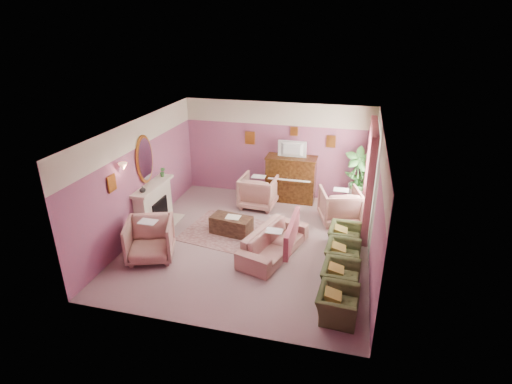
% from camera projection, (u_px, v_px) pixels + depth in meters
% --- Properties ---
extents(floor, '(5.50, 6.00, 0.01)m').
position_uv_depth(floor, '(251.00, 242.00, 9.56)').
color(floor, gray).
rests_on(floor, ground).
extents(ceiling, '(5.50, 6.00, 0.01)m').
position_uv_depth(ceiling, '(250.00, 127.00, 8.46)').
color(ceiling, beige).
rests_on(ceiling, wall_back).
extents(wall_back, '(5.50, 0.02, 2.80)m').
position_uv_depth(wall_back, '(277.00, 150.00, 11.68)').
color(wall_back, '#794B6F').
rests_on(wall_back, floor).
extents(wall_front, '(5.50, 0.02, 2.80)m').
position_uv_depth(wall_front, '(201.00, 259.00, 6.34)').
color(wall_front, '#794B6F').
rests_on(wall_front, floor).
extents(wall_left, '(0.02, 6.00, 2.80)m').
position_uv_depth(wall_left, '(140.00, 177.00, 9.64)').
color(wall_left, '#794B6F').
rests_on(wall_left, floor).
extents(wall_right, '(0.02, 6.00, 2.80)m').
position_uv_depth(wall_right, '(376.00, 201.00, 8.39)').
color(wall_right, '#794B6F').
rests_on(wall_right, floor).
extents(picture_rail_band, '(5.50, 0.01, 0.65)m').
position_uv_depth(picture_rail_band, '(277.00, 114.00, 11.25)').
color(picture_rail_band, beige).
rests_on(picture_rail_band, wall_back).
extents(stripe_panel, '(0.01, 3.00, 2.15)m').
position_uv_depth(stripe_panel, '(373.00, 191.00, 9.68)').
color(stripe_panel, '#A2B09D').
rests_on(stripe_panel, wall_right).
extents(fireplace_surround, '(0.30, 1.40, 1.10)m').
position_uv_depth(fireplace_surround, '(154.00, 206.00, 10.11)').
color(fireplace_surround, beige).
rests_on(fireplace_surround, floor).
extents(fireplace_inset, '(0.18, 0.72, 0.68)m').
position_uv_depth(fireplace_inset, '(158.00, 212.00, 10.15)').
color(fireplace_inset, black).
rests_on(fireplace_inset, floor).
extents(fire_ember, '(0.06, 0.54, 0.10)m').
position_uv_depth(fire_ember, '(160.00, 219.00, 10.21)').
color(fire_ember, red).
rests_on(fire_ember, floor).
extents(mantel_shelf, '(0.40, 1.55, 0.07)m').
position_uv_depth(mantel_shelf, '(153.00, 186.00, 9.88)').
color(mantel_shelf, beige).
rests_on(mantel_shelf, fireplace_surround).
extents(hearth, '(0.55, 1.50, 0.02)m').
position_uv_depth(hearth, '(163.00, 226.00, 10.28)').
color(hearth, beige).
rests_on(hearth, floor).
extents(mirror_frame, '(0.04, 0.72, 1.20)m').
position_uv_depth(mirror_frame, '(145.00, 159.00, 9.64)').
color(mirror_frame, '#BF7728').
rests_on(mirror_frame, wall_left).
extents(mirror_glass, '(0.01, 0.60, 1.06)m').
position_uv_depth(mirror_glass, '(146.00, 159.00, 9.64)').
color(mirror_glass, silver).
rests_on(mirror_glass, wall_left).
extents(sconce_shade, '(0.20, 0.20, 0.16)m').
position_uv_depth(sconce_shade, '(123.00, 167.00, 8.62)').
color(sconce_shade, '#FFA982').
rests_on(sconce_shade, wall_left).
extents(piano, '(1.40, 0.60, 1.30)m').
position_uv_depth(piano, '(291.00, 179.00, 11.58)').
color(piano, '#391E0B').
rests_on(piano, floor).
extents(piano_keyshelf, '(1.30, 0.12, 0.06)m').
position_uv_depth(piano_keyshelf, '(289.00, 181.00, 11.24)').
color(piano_keyshelf, '#391E0B').
rests_on(piano_keyshelf, piano).
extents(piano_keys, '(1.20, 0.08, 0.02)m').
position_uv_depth(piano_keys, '(289.00, 180.00, 11.23)').
color(piano_keys, white).
rests_on(piano_keys, piano).
extents(piano_top, '(1.45, 0.65, 0.04)m').
position_uv_depth(piano_top, '(292.00, 158.00, 11.32)').
color(piano_top, '#391E0B').
rests_on(piano_top, piano).
extents(television, '(0.80, 0.12, 0.48)m').
position_uv_depth(television, '(292.00, 148.00, 11.16)').
color(television, black).
rests_on(television, piano).
extents(print_back_left, '(0.30, 0.03, 0.38)m').
position_uv_depth(print_back_left, '(250.00, 138.00, 11.70)').
color(print_back_left, '#BF7728').
rests_on(print_back_left, wall_back).
extents(print_back_right, '(0.26, 0.03, 0.34)m').
position_uv_depth(print_back_right, '(331.00, 141.00, 11.15)').
color(print_back_right, '#BF7728').
rests_on(print_back_right, wall_back).
extents(print_back_mid, '(0.22, 0.03, 0.26)m').
position_uv_depth(print_back_mid, '(294.00, 131.00, 11.30)').
color(print_back_mid, '#BF7728').
rests_on(print_back_mid, wall_back).
extents(print_left_wall, '(0.03, 0.28, 0.36)m').
position_uv_depth(print_left_wall, '(112.00, 183.00, 8.43)').
color(print_left_wall, '#BF7728').
rests_on(print_left_wall, wall_left).
extents(window_blind, '(0.03, 1.40, 1.80)m').
position_uv_depth(window_blind, '(374.00, 164.00, 9.66)').
color(window_blind, beige).
rests_on(window_blind, wall_right).
extents(curtain_left, '(0.16, 0.34, 2.60)m').
position_uv_depth(curtain_left, '(369.00, 193.00, 9.02)').
color(curtain_left, '#9A4250').
rests_on(curtain_left, floor).
extents(curtain_right, '(0.16, 0.34, 2.60)m').
position_uv_depth(curtain_right, '(369.00, 167.00, 10.66)').
color(curtain_right, '#9A4250').
rests_on(curtain_right, floor).
extents(pelmet, '(0.16, 2.20, 0.16)m').
position_uv_depth(pelmet, '(375.00, 129.00, 9.34)').
color(pelmet, '#9A4250').
rests_on(pelmet, wall_right).
extents(mantel_plant, '(0.16, 0.16, 0.28)m').
position_uv_depth(mantel_plant, '(163.00, 172.00, 10.30)').
color(mantel_plant, '#397F35').
rests_on(mantel_plant, mantel_shelf).
extents(mantel_vase, '(0.16, 0.16, 0.16)m').
position_uv_depth(mantel_vase, '(142.00, 189.00, 9.39)').
color(mantel_vase, beige).
rests_on(mantel_vase, mantel_shelf).
extents(area_rug, '(2.75, 2.17, 0.01)m').
position_uv_depth(area_rug, '(236.00, 233.00, 9.96)').
color(area_rug, '#8C615E').
rests_on(area_rug, floor).
extents(coffee_table, '(1.07, 0.65, 0.45)m').
position_uv_depth(coffee_table, '(231.00, 225.00, 9.88)').
color(coffee_table, '#382417').
rests_on(coffee_table, floor).
extents(table_paper, '(0.35, 0.28, 0.01)m').
position_uv_depth(table_paper, '(233.00, 217.00, 9.78)').
color(table_paper, silver).
rests_on(table_paper, coffee_table).
extents(sofa, '(0.68, 2.05, 0.83)m').
position_uv_depth(sofa, '(274.00, 238.00, 8.93)').
color(sofa, tan).
rests_on(sofa, floor).
extents(sofa_throw, '(0.10, 1.55, 0.57)m').
position_uv_depth(sofa_throw, '(292.00, 232.00, 8.77)').
color(sofa_throw, '#9A4250').
rests_on(sofa_throw, sofa).
extents(floral_armchair_left, '(0.97, 0.97, 1.01)m').
position_uv_depth(floral_armchair_left, '(259.00, 190.00, 11.23)').
color(floral_armchair_left, tan).
rests_on(floral_armchair_left, floor).
extents(floral_armchair_right, '(0.97, 0.97, 1.01)m').
position_uv_depth(floral_armchair_right, '(340.00, 204.00, 10.36)').
color(floral_armchair_right, tan).
rests_on(floral_armchair_right, floor).
extents(floral_armchair_front, '(0.97, 0.97, 1.01)m').
position_uv_depth(floral_armchair_front, '(150.00, 238.00, 8.74)').
color(floral_armchair_front, tan).
rests_on(floral_armchair_front, floor).
extents(olive_chair_a, '(0.57, 0.81, 0.70)m').
position_uv_depth(olive_chair_a, '(338.00, 300.00, 7.03)').
color(olive_chair_a, '#44502A').
rests_on(olive_chair_a, floor).
extents(olive_chair_b, '(0.57, 0.81, 0.70)m').
position_uv_depth(olive_chair_b, '(341.00, 274.00, 7.76)').
color(olive_chair_b, '#44502A').
rests_on(olive_chair_b, floor).
extents(olive_chair_c, '(0.57, 0.81, 0.70)m').
position_uv_depth(olive_chair_c, '(343.00, 252.00, 8.49)').
color(olive_chair_c, '#44502A').
rests_on(olive_chair_c, floor).
extents(olive_chair_d, '(0.57, 0.81, 0.70)m').
position_uv_depth(olive_chair_d, '(345.00, 234.00, 9.22)').
color(olive_chair_d, '#44502A').
rests_on(olive_chair_d, floor).
extents(side_table, '(0.52, 0.52, 0.70)m').
position_uv_depth(side_table, '(357.00, 196.00, 11.21)').
color(side_table, white).
rests_on(side_table, floor).
extents(side_plant_big, '(0.30, 0.30, 0.34)m').
position_uv_depth(side_plant_big, '(358.00, 179.00, 11.00)').
color(side_plant_big, '#397F35').
rests_on(side_plant_big, side_table).
extents(side_plant_small, '(0.16, 0.16, 0.28)m').
position_uv_depth(side_plant_small, '(363.00, 182.00, 10.90)').
color(side_plant_small, '#397F35').
rests_on(side_plant_small, side_table).
extents(palm_pot, '(0.34, 0.34, 0.34)m').
position_uv_depth(palm_pot, '(355.00, 203.00, 11.21)').
color(palm_pot, brown).
rests_on(palm_pot, floor).
extents(palm_plant, '(0.76, 0.76, 1.44)m').
position_uv_depth(palm_plant, '(358.00, 173.00, 10.86)').
color(palm_plant, '#397F35').
rests_on(palm_plant, palm_pot).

